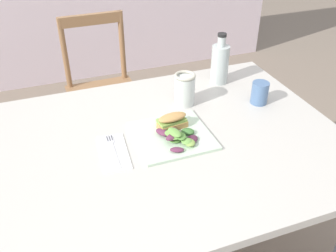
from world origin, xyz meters
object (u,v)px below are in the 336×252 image
(bottle_cold_brew, at_px, (220,65))
(mason_jar_iced_tea, at_px, (185,91))
(plate_lunch, at_px, (172,135))
(cup_extra_side, at_px, (260,93))
(chair_wooden_far, at_px, (103,92))
(fork_on_napkin, at_px, (113,148))
(sandwich_half_front, at_px, (172,121))
(dining_table, at_px, (155,168))

(bottle_cold_brew, height_order, mason_jar_iced_tea, bottle_cold_brew)
(plate_lunch, relative_size, cup_extra_side, 2.92)
(chair_wooden_far, xyz_separation_m, plate_lunch, (0.08, -0.95, 0.30))
(fork_on_napkin, bearing_deg, sandwich_half_front, 10.50)
(chair_wooden_far, bearing_deg, cup_extra_side, -59.81)
(chair_wooden_far, xyz_separation_m, cup_extra_side, (0.49, -0.84, 0.34))
(sandwich_half_front, xyz_separation_m, fork_on_napkin, (-0.23, -0.04, -0.03))
(mason_jar_iced_tea, relative_size, cup_extra_side, 1.44)
(plate_lunch, xyz_separation_m, mason_jar_iced_tea, (0.13, 0.20, 0.05))
(chair_wooden_far, relative_size, cup_extra_side, 9.59)
(cup_extra_side, bearing_deg, mason_jar_iced_tea, 160.89)
(dining_table, distance_m, plate_lunch, 0.14)
(mason_jar_iced_tea, bearing_deg, cup_extra_side, -19.11)
(plate_lunch, height_order, mason_jar_iced_tea, mason_jar_iced_tea)
(dining_table, relative_size, bottle_cold_brew, 6.01)
(chair_wooden_far, relative_size, mason_jar_iced_tea, 6.65)
(chair_wooden_far, height_order, mason_jar_iced_tea, same)
(dining_table, distance_m, bottle_cold_brew, 0.57)
(chair_wooden_far, height_order, fork_on_napkin, chair_wooden_far)
(fork_on_napkin, xyz_separation_m, cup_extra_side, (0.63, 0.10, 0.04))
(sandwich_half_front, bearing_deg, chair_wooden_far, 95.83)
(bottle_cold_brew, height_order, cup_extra_side, bottle_cold_brew)
(bottle_cold_brew, bearing_deg, sandwich_half_front, -139.33)
(dining_table, bearing_deg, plate_lunch, 10.40)
(plate_lunch, xyz_separation_m, sandwich_half_front, (0.02, 0.04, 0.03))
(bottle_cold_brew, xyz_separation_m, cup_extra_side, (0.07, -0.22, -0.04))
(chair_wooden_far, distance_m, plate_lunch, 0.99)
(fork_on_napkin, bearing_deg, plate_lunch, 0.55)
(bottle_cold_brew, bearing_deg, mason_jar_iced_tea, -150.28)
(dining_table, height_order, fork_on_napkin, fork_on_napkin)
(dining_table, xyz_separation_m, cup_extra_side, (0.49, 0.11, 0.16))
(chair_wooden_far, height_order, sandwich_half_front, chair_wooden_far)
(dining_table, xyz_separation_m, sandwich_half_front, (0.09, 0.05, 0.15))
(plate_lunch, relative_size, fork_on_napkin, 1.43)
(chair_wooden_far, distance_m, mason_jar_iced_tea, 0.85)
(chair_wooden_far, bearing_deg, bottle_cold_brew, -55.89)
(sandwich_half_front, xyz_separation_m, cup_extra_side, (0.40, 0.06, 0.01))
(dining_table, xyz_separation_m, bottle_cold_brew, (0.42, 0.34, 0.19))
(dining_table, xyz_separation_m, mason_jar_iced_tea, (0.20, 0.21, 0.17))
(dining_table, relative_size, sandwich_half_front, 11.94)
(sandwich_half_front, height_order, cup_extra_side, cup_extra_side)
(cup_extra_side, bearing_deg, plate_lunch, -166.36)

